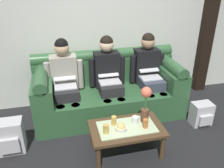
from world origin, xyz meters
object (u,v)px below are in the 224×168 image
at_px(cup_far_left, 146,123).
at_px(coffee_table, 126,131).
at_px(cup_near_left, 114,121).
at_px(backpack_left, 10,137).
at_px(backpack_right, 202,114).
at_px(cup_far_center, 135,120).
at_px(person_middle, 108,74).
at_px(cup_near_right, 106,129).
at_px(person_right, 148,70).
at_px(flower_vase, 146,102).
at_px(snack_bowl, 121,128).
at_px(person_left, 65,78).
at_px(couch, 108,91).

bearing_deg(cup_far_left, coffee_table, 162.13).
relative_size(cup_near_left, backpack_left, 0.27).
height_order(coffee_table, backpack_right, coffee_table).
bearing_deg(cup_far_center, person_middle, 97.52).
height_order(cup_near_right, cup_far_left, same).
relative_size(person_right, cup_far_left, 10.91).
bearing_deg(backpack_right, backpack_left, 178.98).
relative_size(cup_far_left, backpack_left, 0.26).
height_order(flower_vase, cup_near_left, flower_vase).
bearing_deg(cup_far_left, cup_far_center, 127.54).
distance_m(person_middle, cup_far_left, 1.09).
distance_m(person_right, snack_bowl, 1.29).
relative_size(person_right, cup_near_left, 10.49).
xyz_separation_m(cup_near_right, backpack_right, (1.51, 0.37, -0.27)).
distance_m(person_left, cup_near_left, 1.06).
xyz_separation_m(person_left, backpack_left, (-0.74, -0.62, -0.44)).
bearing_deg(flower_vase, cup_near_right, -167.23).
bearing_deg(snack_bowl, cup_near_left, 111.32).
bearing_deg(person_middle, cup_far_center, -82.48).
bearing_deg(backpack_left, cup_far_left, -14.96).
xyz_separation_m(cup_near_left, backpack_left, (-1.25, 0.29, -0.23)).
relative_size(coffee_table, cup_far_left, 7.82).
bearing_deg(flower_vase, person_middle, 104.98).
distance_m(coffee_table, cup_near_right, 0.30).
distance_m(flower_vase, snack_bowl, 0.42).
relative_size(flower_vase, cup_near_left, 4.01).
bearing_deg(person_left, cup_near_right, -69.77).
height_order(person_middle, backpack_right, person_middle).
bearing_deg(cup_near_right, cup_far_left, -1.13).
distance_m(person_right, cup_far_center, 1.09).
height_order(person_middle, cup_far_left, person_middle).
height_order(person_left, flower_vase, person_left).
xyz_separation_m(coffee_table, cup_near_left, (-0.14, 0.07, 0.12)).
relative_size(person_right, cup_far_center, 13.81).
relative_size(person_middle, flower_vase, 2.62).
relative_size(couch, person_right, 1.81).
distance_m(couch, cup_near_left, 0.92).
bearing_deg(cup_near_left, flower_vase, -2.30).
bearing_deg(person_left, coffee_table, -56.49).
distance_m(cup_near_left, backpack_left, 1.30).
distance_m(snack_bowl, cup_far_center, 0.24).
xyz_separation_m(flower_vase, backpack_left, (-1.63, 0.30, -0.44)).
xyz_separation_m(couch, backpack_left, (-1.38, -0.62, -0.16)).
bearing_deg(backpack_right, flower_vase, -165.73).
bearing_deg(coffee_table, cup_near_right, -167.58).
xyz_separation_m(snack_bowl, cup_near_right, (-0.18, 0.00, 0.02)).
bearing_deg(coffee_table, flower_vase, 13.14).
height_order(couch, flower_vase, couch).
relative_size(snack_bowl, cup_far_center, 1.49).
xyz_separation_m(flower_vase, snack_bowl, (-0.33, -0.12, -0.23)).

